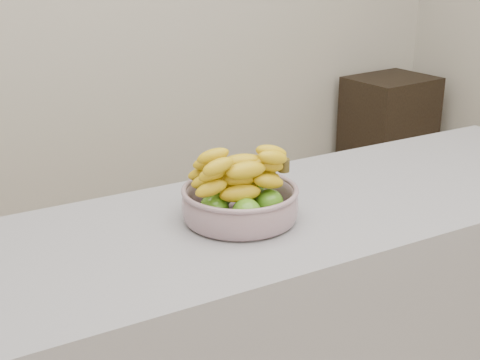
# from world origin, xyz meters

# --- Properties ---
(cabinet) EXTENTS (0.48, 0.40, 0.80)m
(cabinet) POSITION_xyz_m (1.64, 1.78, 0.40)
(cabinet) COLOR black
(cabinet) RESTS_ON ground
(fruit_bowl) EXTENTS (0.28, 0.28, 0.16)m
(fruit_bowl) POSITION_xyz_m (-0.13, 0.35, 0.95)
(fruit_bowl) COLOR #AAB9CC
(fruit_bowl) RESTS_ON counter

